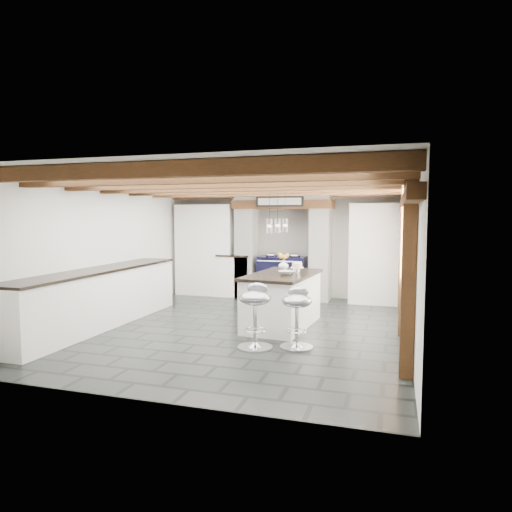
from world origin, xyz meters
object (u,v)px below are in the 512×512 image
(range_cooker, at_px, (283,277))
(bar_stool_far, at_px, (255,308))
(kitchen_island, at_px, (282,299))
(bar_stool_near, at_px, (297,311))

(range_cooker, xyz_separation_m, bar_stool_far, (0.53, -3.73, 0.07))
(kitchen_island, distance_m, bar_stool_near, 1.24)
(bar_stool_near, height_order, bar_stool_far, bar_stool_far)
(bar_stool_far, bearing_deg, range_cooker, 100.26)
(range_cooker, relative_size, bar_stool_near, 1.23)
(range_cooker, xyz_separation_m, bar_stool_near, (1.05, -3.55, 0.04))
(kitchen_island, bearing_deg, range_cooker, 108.67)
(kitchen_island, relative_size, bar_stool_far, 2.05)
(range_cooker, relative_size, kitchen_island, 0.56)
(range_cooker, xyz_separation_m, kitchen_island, (0.58, -2.41, -0.03))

